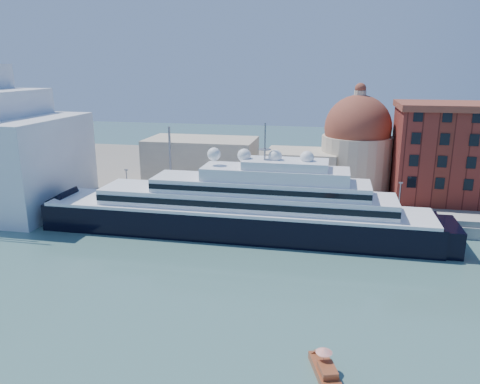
# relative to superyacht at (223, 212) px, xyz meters

# --- Properties ---
(ground) EXTENTS (400.00, 400.00, 0.00)m
(ground) POSITION_rel_superyacht_xyz_m (5.44, -23.00, -4.65)
(ground) COLOR #3A6461
(ground) RESTS_ON ground
(quay) EXTENTS (180.00, 10.00, 2.50)m
(quay) POSITION_rel_superyacht_xyz_m (5.44, 11.00, -3.40)
(quay) COLOR gray
(quay) RESTS_ON ground
(land) EXTENTS (260.00, 72.00, 2.00)m
(land) POSITION_rel_superyacht_xyz_m (5.44, 52.00, -3.65)
(land) COLOR slate
(land) RESTS_ON ground
(quay_fence) EXTENTS (180.00, 0.10, 1.20)m
(quay_fence) POSITION_rel_superyacht_xyz_m (5.44, 6.50, -1.55)
(quay_fence) COLOR slate
(quay_fence) RESTS_ON quay
(superyacht) EXTENTS (90.07, 12.49, 26.92)m
(superyacht) POSITION_rel_superyacht_xyz_m (0.00, 0.00, 0.00)
(superyacht) COLOR black
(superyacht) RESTS_ON ground
(service_barge) EXTENTS (12.20, 5.82, 2.64)m
(service_barge) POSITION_rel_superyacht_xyz_m (-40.61, -1.24, -3.89)
(service_barge) COLOR white
(service_barge) RESTS_ON ground
(water_taxi) EXTENTS (4.02, 6.82, 3.08)m
(water_taxi) POSITION_rel_superyacht_xyz_m (22.14, -42.48, -3.91)
(water_taxi) COLOR brown
(water_taxi) RESTS_ON ground
(church) EXTENTS (66.00, 18.00, 25.50)m
(church) POSITION_rel_superyacht_xyz_m (11.83, 34.72, 6.26)
(church) COLOR beige
(church) RESTS_ON land
(lamp_posts) EXTENTS (120.80, 2.40, 18.00)m
(lamp_posts) POSITION_rel_superyacht_xyz_m (-7.23, 9.27, 5.19)
(lamp_posts) COLOR slate
(lamp_posts) RESTS_ON quay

